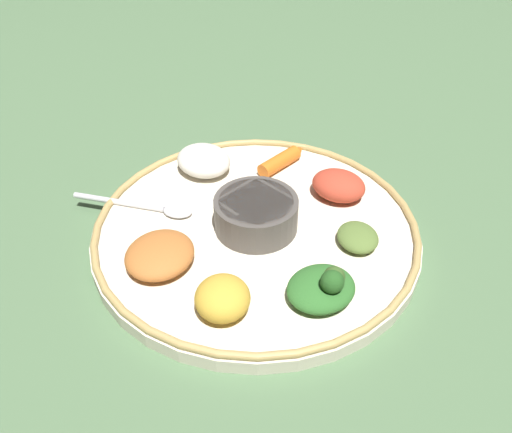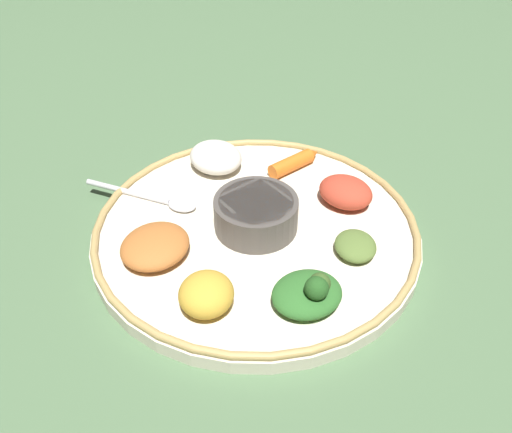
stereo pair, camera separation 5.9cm
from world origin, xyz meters
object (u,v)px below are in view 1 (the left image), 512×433
center_bowl (256,213)px  greens_pile (323,287)px  carrot_near_spoon (283,160)px  spoon (152,207)px

center_bowl → greens_pile: (-0.02, 0.12, -0.01)m
greens_pile → carrot_near_spoon: (-0.06, -0.22, -0.00)m
spoon → greens_pile: size_ratio=1.57×
spoon → greens_pile: (-0.12, 0.20, 0.01)m
spoon → carrot_near_spoon: 0.18m
greens_pile → carrot_near_spoon: size_ratio=1.03×
center_bowl → greens_pile: bearing=98.3°
spoon → carrot_near_spoon: size_ratio=1.62×
center_bowl → carrot_near_spoon: 0.13m
greens_pile → carrot_near_spoon: 0.23m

